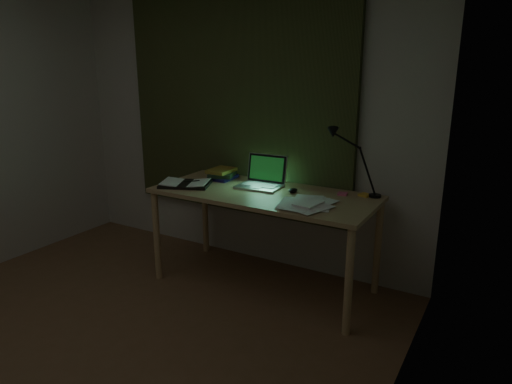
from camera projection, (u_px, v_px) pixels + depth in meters
floor at (60, 369)px, 2.71m from camera, size 3.50×4.00×0.00m
wall_back at (238, 122)px, 4.03m from camera, size 3.50×0.00×2.50m
wall_right at (359, 218)px, 1.52m from camera, size 0.00×4.00×2.50m
curtain at (235, 99)px, 3.94m from camera, size 2.20×0.06×2.00m
desk at (264, 240)px, 3.63m from camera, size 1.73×0.76×0.79m
laptop at (259, 173)px, 3.62m from camera, size 0.36×0.40×0.25m
open_textbook at (185, 183)px, 3.71m from camera, size 0.47×0.41×0.03m
book_stack at (222, 174)px, 3.91m from camera, size 0.24×0.27×0.10m
loose_papers at (303, 203)px, 3.22m from camera, size 0.43×0.44×0.02m
mouse at (293, 190)px, 3.50m from camera, size 0.07×0.10×0.03m
sticky_yellow at (365, 195)px, 3.42m from camera, size 0.10×0.10×0.02m
sticky_pink at (342, 194)px, 3.45m from camera, size 0.08×0.08×0.01m
desk_lamp at (377, 164)px, 3.33m from camera, size 0.36×0.29×0.50m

